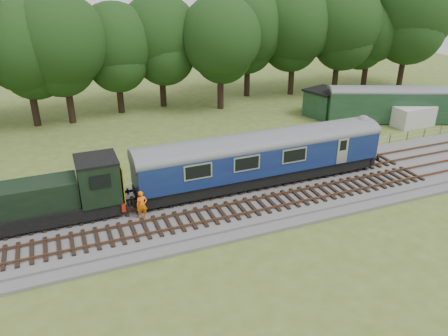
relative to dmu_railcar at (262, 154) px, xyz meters
name	(u,v)px	position (x,y,z in m)	size (l,w,h in m)	color
ground	(193,210)	(-5.60, -1.40, -2.61)	(120.00, 120.00, 0.00)	#4C5D22
ballast	(193,208)	(-5.60, -1.40, -2.43)	(70.00, 7.00, 0.35)	#4C4C4F
track_north	(187,195)	(-5.60, 0.00, -2.19)	(67.20, 2.40, 0.21)	black
track_south	(201,217)	(-5.60, -3.00, -2.19)	(67.20, 2.40, 0.21)	black
fence	(174,182)	(-5.60, 3.10, -2.61)	(64.00, 0.12, 1.00)	#6B6054
tree_line	(129,115)	(-5.60, 20.60, -2.61)	(70.00, 8.00, 18.00)	black
dmu_railcar	(262,154)	(0.00, 0.00, 0.00)	(18.05, 2.86, 3.88)	black
shunter_loco	(53,197)	(-13.93, 0.00, -0.63)	(8.91, 2.60, 3.38)	black
worker	(142,205)	(-8.98, -1.69, -1.33)	(0.67, 0.44, 1.85)	orange
parked_coach	(398,102)	(19.43, 8.07, -0.58)	(13.97, 7.77, 3.61)	#18361E
shed	(324,103)	(13.57, 12.40, -1.15)	(4.38, 4.38, 2.87)	#18361E
caravan	(414,116)	(20.14, 6.39, -1.61)	(4.06, 1.98, 1.98)	#B2B2AD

